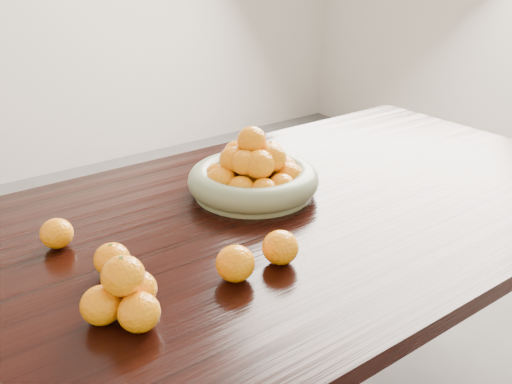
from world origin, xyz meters
TOP-DOWN VIEW (x-y plane):
  - dining_table at (0.00, 0.00)m, footprint 2.00×1.00m
  - fruit_bowl at (0.05, 0.12)m, footprint 0.34×0.34m
  - orange_pyramid at (-0.44, -0.18)m, footprint 0.14×0.14m
  - loose_orange_0 at (-0.40, -0.03)m, footprint 0.07×0.07m
  - loose_orange_1 at (-0.22, -0.19)m, footprint 0.08×0.08m
  - loose_orange_2 at (-0.11, -0.19)m, footprint 0.08×0.08m
  - loose_orange_3 at (-0.45, 0.15)m, footprint 0.07×0.07m

SIDE VIEW (x-z plane):
  - dining_table at x=0.00m, z-range 0.29..1.04m
  - loose_orange_3 at x=-0.45m, z-range 0.75..0.81m
  - loose_orange_0 at x=-0.40m, z-range 0.75..0.82m
  - loose_orange_2 at x=-0.11m, z-range 0.75..0.82m
  - loose_orange_1 at x=-0.22m, z-range 0.75..0.82m
  - orange_pyramid at x=-0.44m, z-range 0.74..0.86m
  - fruit_bowl at x=0.05m, z-range 0.71..0.89m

